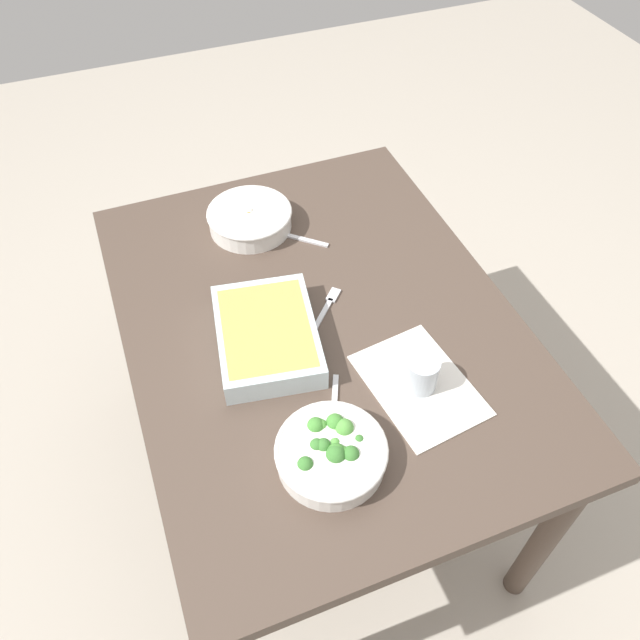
# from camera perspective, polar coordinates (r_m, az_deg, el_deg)

# --- Properties ---
(ground_plane) EXTENTS (6.00, 6.00, 0.00)m
(ground_plane) POSITION_cam_1_polar(r_m,az_deg,el_deg) (2.09, 0.00, -13.45)
(ground_plane) COLOR #B2A899
(dining_table) EXTENTS (1.20, 0.90, 0.74)m
(dining_table) POSITION_cam_1_polar(r_m,az_deg,el_deg) (1.55, 0.00, -2.19)
(dining_table) COLOR #4C3D33
(dining_table) RESTS_ON ground_plane
(placemat) EXTENTS (0.30, 0.23, 0.00)m
(placemat) POSITION_cam_1_polar(r_m,az_deg,el_deg) (1.38, 9.05, -5.88)
(placemat) COLOR silver
(placemat) RESTS_ON dining_table
(stew_bowl) EXTENTS (0.23, 0.23, 0.06)m
(stew_bowl) POSITION_cam_1_polar(r_m,az_deg,el_deg) (1.71, -6.43, 9.26)
(stew_bowl) COLOR white
(stew_bowl) RESTS_ON dining_table
(broccoli_bowl) EXTENTS (0.22, 0.22, 0.07)m
(broccoli_bowl) POSITION_cam_1_polar(r_m,az_deg,el_deg) (1.24, 1.04, -12.01)
(broccoli_bowl) COLOR white
(broccoli_bowl) RESTS_ON dining_table
(baking_dish) EXTENTS (0.33, 0.27, 0.06)m
(baking_dish) POSITION_cam_1_polar(r_m,az_deg,el_deg) (1.41, -4.88, -1.32)
(baking_dish) COLOR silver
(baking_dish) RESTS_ON dining_table
(drink_cup) EXTENTS (0.07, 0.07, 0.08)m
(drink_cup) POSITION_cam_1_polar(r_m,az_deg,el_deg) (1.35, 9.23, -4.99)
(drink_cup) COLOR #B2BCC6
(drink_cup) RESTS_ON dining_table
(spoon_by_stew) EXTENTS (0.13, 0.14, 0.01)m
(spoon_by_stew) POSITION_cam_1_polar(r_m,az_deg,el_deg) (1.69, -2.90, 7.75)
(spoon_by_stew) COLOR silver
(spoon_by_stew) RESTS_ON dining_table
(spoon_by_broccoli) EXTENTS (0.17, 0.09, 0.01)m
(spoon_by_broccoli) POSITION_cam_1_polar(r_m,az_deg,el_deg) (1.31, 1.23, -9.05)
(spoon_by_broccoli) COLOR silver
(spoon_by_broccoli) RESTS_ON dining_table
(fork_on_table) EXTENTS (0.14, 0.14, 0.01)m
(fork_on_table) POSITION_cam_1_polar(r_m,az_deg,el_deg) (1.49, 0.48, 0.95)
(fork_on_table) COLOR silver
(fork_on_table) RESTS_ON dining_table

